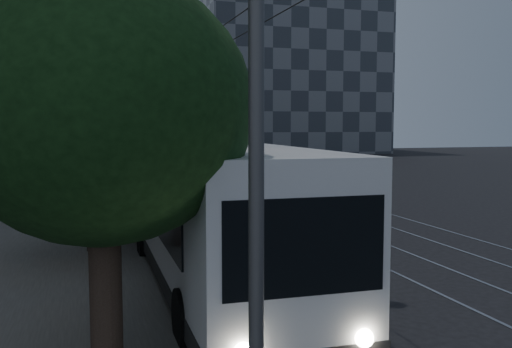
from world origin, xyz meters
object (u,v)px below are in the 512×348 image
object	(u,v)px
car_white_b	(152,171)
car_white_c	(144,165)
car_white_d	(128,158)
streetlamp_far	(102,94)
trolleybus	(207,207)
pickup_silver	(182,188)
car_white_a	(159,176)
streetlamp_near	(180,18)

from	to	relation	value
car_white_b	car_white_c	xyz separation A→B (m)	(0.12, 6.26, -0.05)
car_white_d	streetlamp_far	size ratio (longest dim) A/B	0.42
trolleybus	pickup_silver	bearing A→B (deg)	83.63
pickup_silver	car_white_b	world-z (taller)	pickup_silver
car_white_b	car_white_c	bearing A→B (deg)	68.16
car_white_a	streetlamp_far	bearing A→B (deg)	91.77
car_white_d	streetlamp_far	xyz separation A→B (m)	(-2.26, -9.28, 4.90)
trolleybus	car_white_a	bearing A→B (deg)	86.27
car_white_c	streetlamp_far	size ratio (longest dim) A/B	0.46
streetlamp_near	car_white_d	bearing A→B (deg)	87.47
car_white_d	streetlamp_far	distance (m)	10.74
pickup_silver	streetlamp_near	xyz separation A→B (m)	(-2.09, -12.58, 4.90)
pickup_silver	car_white_c	distance (m)	16.15
car_white_b	streetlamp_near	distance (m)	23.10
streetlamp_near	streetlamp_far	world-z (taller)	streetlamp_near
trolleybus	car_white_d	distance (m)	36.71
car_white_b	car_white_c	size ratio (longest dim) A/B	1.21
car_white_c	car_white_d	distance (m)	8.70
car_white_d	pickup_silver	bearing A→B (deg)	-92.82
pickup_silver	car_white_b	distance (m)	9.90
car_white_b	car_white_d	xyz separation A→B (m)	(-0.32, 14.95, -0.07)
pickup_silver	streetlamp_far	bearing A→B (deg)	75.93
car_white_a	streetlamp_near	xyz separation A→B (m)	(-2.09, -20.25, 5.05)
trolleybus	car_white_c	bearing A→B (deg)	87.52
car_white_c	car_white_a	bearing A→B (deg)	-67.16
streetlamp_near	streetlamp_far	distance (m)	28.15
car_white_a	car_white_d	world-z (taller)	car_white_d
pickup_silver	car_white_d	distance (m)	24.85
trolleybus	pickup_silver	size ratio (longest dim) A/B	2.12
pickup_silver	streetlamp_far	size ratio (longest dim) A/B	0.62
car_white_d	streetlamp_near	xyz separation A→B (m)	(-1.66, -37.42, 5.03)
car_white_a	car_white_b	size ratio (longest dim) A/B	0.75
trolleybus	streetlamp_near	bearing A→B (deg)	-132.77
car_white_b	car_white_d	bearing A→B (deg)	70.49
car_white_a	car_white_b	xyz separation A→B (m)	(-0.12, 2.22, 0.09)
pickup_silver	car_white_d	bearing A→B (deg)	67.11
car_white_c	car_white_d	xyz separation A→B (m)	(-0.44, 8.69, -0.03)
trolleybus	streetlamp_far	size ratio (longest dim) A/B	1.32
car_white_d	streetlamp_far	world-z (taller)	streetlamp_far
pickup_silver	trolleybus	bearing A→B (deg)	-120.65
car_white_d	car_white_c	bearing A→B (deg)	-90.94
car_white_a	car_white_d	size ratio (longest dim) A/B	0.98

